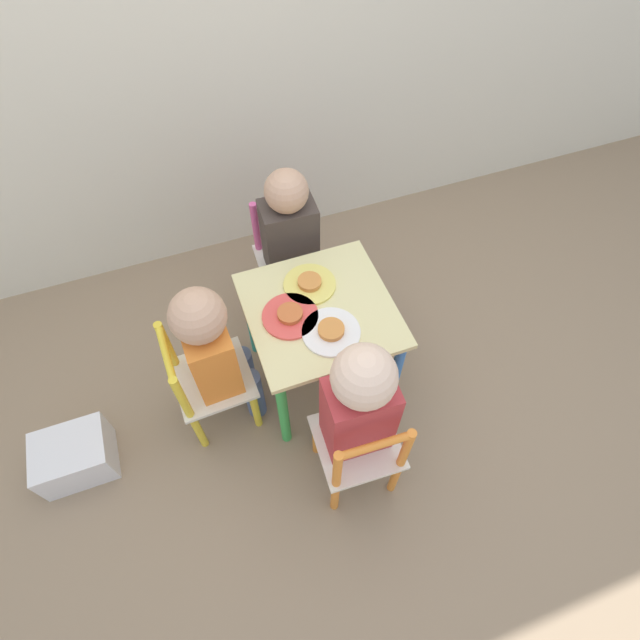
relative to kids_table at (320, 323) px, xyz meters
The scene contains 12 objects.
ground_plane 0.37m from the kids_table, ahead, with size 6.00×6.00×0.00m, color #8C755B.
kids_table is the anchor object (origin of this frame).
chair_orange 0.45m from the kids_table, 92.81° to the right, with size 0.27×0.27×0.50m.
chair_pink 0.45m from the kids_table, 87.58° to the left, with size 0.27×0.27×0.50m.
chair_yellow 0.45m from the kids_table, behind, with size 0.27×0.27×0.50m.
child_front 0.38m from the kids_table, 92.81° to the right, with size 0.21×0.23×0.75m.
child_back 0.37m from the kids_table, 87.58° to the left, with size 0.21×0.22×0.72m.
child_left 0.37m from the kids_table, behind, with size 0.22×0.21×0.71m.
plate_front 0.14m from the kids_table, 90.00° to the right, with size 0.19×0.19×0.03m.
plate_back 0.14m from the kids_table, 90.00° to the left, with size 0.18×0.18×0.03m.
plate_left 0.14m from the kids_table, behind, with size 0.19×0.19×0.03m.
storage_bin 0.98m from the kids_table, behind, with size 0.25×0.20×0.17m.
Camera 1 is at (-0.33, -0.92, 1.80)m, focal length 28.00 mm.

